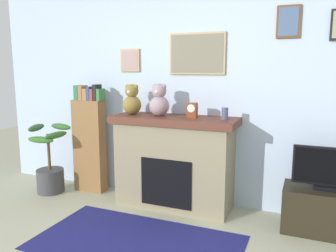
{
  "coord_description": "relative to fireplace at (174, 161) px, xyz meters",
  "views": [
    {
      "loc": [
        1.33,
        -1.71,
        1.55
      ],
      "look_at": [
        -0.09,
        1.7,
        0.92
      ],
      "focal_mm": 35.93,
      "sensor_mm": 36.0,
      "label": 1
    }
  ],
  "objects": [
    {
      "name": "teddy_bear_cream",
      "position": [
        -0.17,
        -0.02,
        0.67
      ],
      "size": [
        0.22,
        0.22,
        0.36
      ],
      "color": "#A18895",
      "rests_on": "fireplace"
    },
    {
      "name": "fireplace",
      "position": [
        0.0,
        0.0,
        0.0
      ],
      "size": [
        1.4,
        0.54,
        1.03
      ],
      "color": "gray",
      "rests_on": "ground_plane"
    },
    {
      "name": "bookshelf",
      "position": [
        -1.17,
        0.04,
        0.12
      ],
      "size": [
        0.42,
        0.16,
        1.36
      ],
      "color": "brown",
      "rests_on": "ground_plane"
    },
    {
      "name": "mantel_clock",
      "position": [
        0.21,
        -0.02,
        0.59
      ],
      "size": [
        0.11,
        0.08,
        0.16
      ],
      "color": "brown",
      "rests_on": "fireplace"
    },
    {
      "name": "potted_plant",
      "position": [
        -1.61,
        -0.2,
        -0.21
      ],
      "size": [
        0.46,
        0.51,
        0.87
      ],
      "color": "#3F3F44",
      "rests_on": "ground_plane"
    },
    {
      "name": "area_rug",
      "position": [
        0.0,
        -0.92,
        -0.52
      ],
      "size": [
        1.86,
        1.02,
        0.01
      ],
      "primitive_type": "cube",
      "color": "navy",
      "rests_on": "ground_plane"
    },
    {
      "name": "teddy_bear_grey",
      "position": [
        -0.52,
        -0.02,
        0.67
      ],
      "size": [
        0.22,
        0.22,
        0.35
      ],
      "color": "olive",
      "rests_on": "fireplace"
    },
    {
      "name": "tv_stand",
      "position": [
        1.55,
        -0.06,
        -0.31
      ],
      "size": [
        0.74,
        0.4,
        0.43
      ],
      "primitive_type": "cube",
      "color": "black",
      "rests_on": "ground_plane"
    },
    {
      "name": "television",
      "position": [
        1.55,
        -0.06,
        0.11
      ],
      "size": [
        0.6,
        0.14,
        0.41
      ],
      "color": "black",
      "rests_on": "tv_stand"
    },
    {
      "name": "candle_jar",
      "position": [
        0.57,
        -0.02,
        0.57
      ],
      "size": [
        0.07,
        0.07,
        0.13
      ],
      "primitive_type": "cylinder",
      "color": "#4C517A",
      "rests_on": "fireplace"
    },
    {
      "name": "back_wall",
      "position": [
        0.02,
        0.3,
        0.78
      ],
      "size": [
        5.2,
        0.15,
        2.6
      ],
      "color": "silver",
      "rests_on": "ground_plane"
    }
  ]
}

